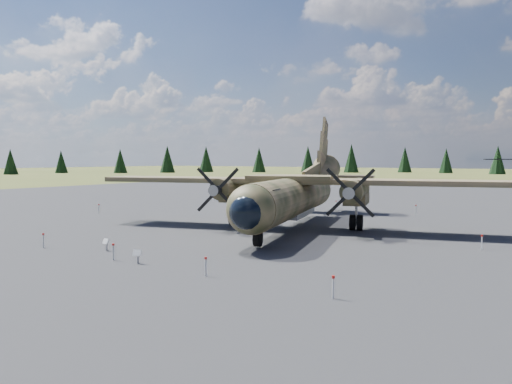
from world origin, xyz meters
The scene contains 7 objects.
ground centered at (0.00, 0.00, 0.00)m, with size 500.00×500.00×0.00m, color brown.
apron centered at (0.00, 10.00, 0.00)m, with size 120.00×120.00×0.04m, color #58595D.
transport_plane centered at (3.22, 2.38, 2.77)m, with size 28.82×25.71×9.64m.
info_placard_left centered at (-0.42, -12.02, 0.45)m, with size 0.45×0.22×0.68m.
info_placard_right centered at (3.59, -13.37, 0.45)m, with size 0.47×0.31×0.68m.
barrier_fence centered at (-0.46, -0.08, 0.51)m, with size 33.12×29.62×0.85m.
treeline centered at (1.71, 4.00, 4.82)m, with size 323.85×323.95×10.87m.
Camera 1 is at (21.77, -29.61, 5.03)m, focal length 35.00 mm.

